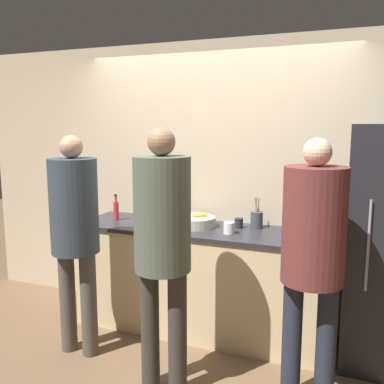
% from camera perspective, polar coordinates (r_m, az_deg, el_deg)
% --- Properties ---
extents(ground_plane, '(14.00, 14.00, 0.00)m').
position_cam_1_polar(ground_plane, '(3.80, -0.91, -20.10)').
color(ground_plane, brown).
extents(wall_back, '(5.20, 0.06, 2.60)m').
position_cam_1_polar(wall_back, '(4.03, 2.96, 1.18)').
color(wall_back, '#C6B293').
rests_on(wall_back, ground_plane).
extents(counter, '(2.26, 0.70, 0.95)m').
position_cam_1_polar(counter, '(3.92, 1.27, -11.46)').
color(counter, beige).
rests_on(counter, ground_plane).
extents(person_left, '(0.37, 0.37, 1.77)m').
position_cam_1_polar(person_left, '(3.49, -15.37, -4.16)').
color(person_left, '#4C4742').
rests_on(person_left, ground_plane).
extents(person_center, '(0.38, 0.38, 1.83)m').
position_cam_1_polar(person_center, '(2.87, -3.95, -5.81)').
color(person_center, '#38332D').
rests_on(person_center, ground_plane).
extents(person_right, '(0.40, 0.40, 1.77)m').
position_cam_1_polar(person_right, '(2.84, 15.84, -6.94)').
color(person_right, '#232838').
rests_on(person_right, ground_plane).
extents(fruit_bowl, '(0.37, 0.37, 0.13)m').
position_cam_1_polar(fruit_bowl, '(3.80, 0.42, -3.95)').
color(fruit_bowl, beige).
rests_on(fruit_bowl, counter).
extents(utensil_crock, '(0.11, 0.11, 0.27)m').
position_cam_1_polar(utensil_crock, '(3.78, 8.62, -3.63)').
color(utensil_crock, '#3D424C').
rests_on(utensil_crock, counter).
extents(bottle_clear, '(0.05, 0.05, 0.25)m').
position_cam_1_polar(bottle_clear, '(3.68, -3.90, -3.57)').
color(bottle_clear, silver).
rests_on(bottle_clear, counter).
extents(bottle_red, '(0.05, 0.05, 0.25)m').
position_cam_1_polar(bottle_red, '(4.11, -10.09, -2.36)').
color(bottle_red, red).
rests_on(bottle_red, counter).
extents(cup_white, '(0.09, 0.09, 0.10)m').
position_cam_1_polar(cup_white, '(3.57, 4.95, -4.80)').
color(cup_white, white).
rests_on(cup_white, counter).
extents(cup_black, '(0.07, 0.07, 0.09)m').
position_cam_1_polar(cup_black, '(3.78, 6.26, -4.13)').
color(cup_black, '#28282D').
rests_on(cup_black, counter).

